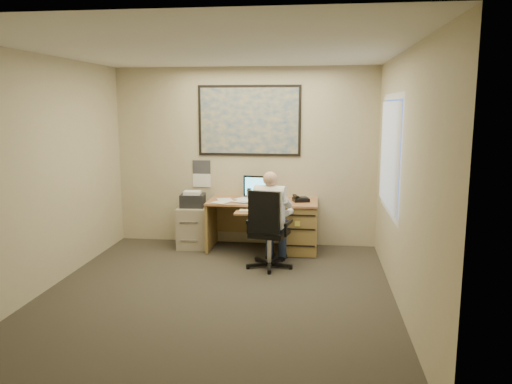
# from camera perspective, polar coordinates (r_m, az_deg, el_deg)

# --- Properties ---
(room_shell) EXTENTS (4.00, 4.50, 2.70)m
(room_shell) POSITION_cam_1_polar(r_m,az_deg,el_deg) (5.45, -4.75, 1.63)
(room_shell) COLOR #332F27
(room_shell) RESTS_ON ground
(desk) EXTENTS (1.60, 0.97, 1.08)m
(desk) POSITION_cam_1_polar(r_m,az_deg,el_deg) (7.39, 3.36, -3.36)
(desk) COLOR #AC734A
(desk) RESTS_ON ground
(world_map) EXTENTS (1.56, 0.03, 1.06)m
(world_map) POSITION_cam_1_polar(r_m,az_deg,el_deg) (7.58, -0.79, 8.14)
(world_map) COLOR #1E4C93
(world_map) RESTS_ON room_shell
(wall_calendar) EXTENTS (0.28, 0.01, 0.42)m
(wall_calendar) POSITION_cam_1_polar(r_m,az_deg,el_deg) (7.80, -6.24, 2.09)
(wall_calendar) COLOR white
(wall_calendar) RESTS_ON room_shell
(window_blinds) EXTENTS (0.06, 1.40, 1.30)m
(window_blinds) POSITION_cam_1_polar(r_m,az_deg,el_deg) (6.16, 15.11, 4.15)
(window_blinds) COLOR silver
(window_blinds) RESTS_ON room_shell
(filing_cabinet) EXTENTS (0.48, 0.56, 0.86)m
(filing_cabinet) POSITION_cam_1_polar(r_m,az_deg,el_deg) (7.65, -7.18, -3.52)
(filing_cabinet) COLOR #A29783
(filing_cabinet) RESTS_ON ground
(office_chair) EXTENTS (0.75, 0.75, 1.06)m
(office_chair) POSITION_cam_1_polar(r_m,az_deg,el_deg) (6.60, 1.59, -6.12)
(office_chair) COLOR black
(office_chair) RESTS_ON ground
(person) EXTENTS (0.63, 0.81, 1.28)m
(person) POSITION_cam_1_polar(r_m,az_deg,el_deg) (6.60, 1.58, -3.17)
(person) COLOR white
(person) RESTS_ON office_chair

